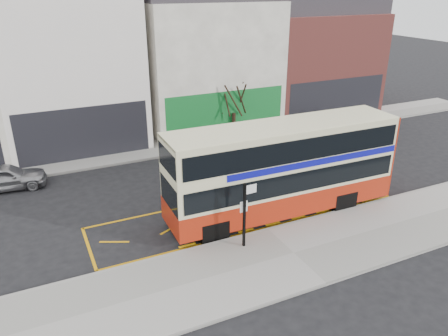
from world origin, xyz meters
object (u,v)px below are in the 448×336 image
double_decker_bus (283,168)px  car_white (343,124)px  bus_stop_post (246,208)px  car_grey (213,148)px  street_tree_right (234,91)px  car_silver (5,177)px

double_decker_bus → car_white: 12.57m
car_white → bus_stop_post: bearing=125.2°
car_grey → street_tree_right: bearing=-27.0°
double_decker_bus → bus_stop_post: 3.48m
bus_stop_post → car_grey: bus_stop_post is taller
bus_stop_post → car_white: 15.97m
car_silver → car_white: (21.07, -0.22, 0.02)m
bus_stop_post → car_grey: bearing=71.6°
bus_stop_post → car_silver: bearing=128.6°
car_silver → car_white: bearing=-84.9°
double_decker_bus → bus_stop_post: bearing=-144.9°
double_decker_bus → car_white: bearing=39.3°
double_decker_bus → car_white: (9.82, 7.70, -1.52)m
car_white → car_silver: bearing=87.4°
car_white → double_decker_bus: bearing=126.1°
double_decker_bus → car_silver: double_decker_bus is taller
car_grey → car_silver: bearing=105.6°
double_decker_bus → street_tree_right: size_ratio=2.21×
bus_stop_post → car_silver: size_ratio=0.70×
car_grey → car_white: size_ratio=0.84×
bus_stop_post → car_grey: 9.76m
car_white → car_grey: bearing=90.0°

